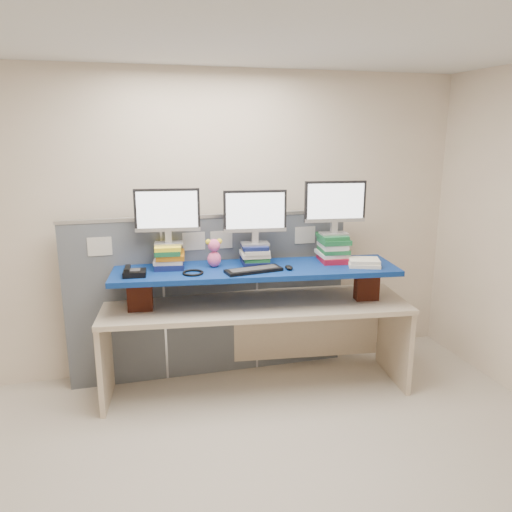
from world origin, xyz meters
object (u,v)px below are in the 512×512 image
object	(u,v)px
monitor_right	(335,204)
keyboard	(254,270)
desk	(256,320)
monitor_left	(167,213)
desk_phone	(134,272)
monitor_center	(255,214)
blue_board	(256,270)

from	to	relation	value
monitor_right	keyboard	distance (m)	0.93
desk	monitor_left	world-z (taller)	monitor_left
keyboard	desk_phone	xyz separation A→B (m)	(-0.96, 0.13, 0.01)
monitor_left	monitor_center	xyz separation A→B (m)	(0.73, -0.09, -0.03)
monitor_left	keyboard	xyz separation A→B (m)	(0.66, -0.33, -0.45)
desk	monitor_center	bearing A→B (deg)	85.82
monitor_center	monitor_right	xyz separation A→B (m)	(0.70, -0.08, 0.07)
monitor_center	monitor_right	bearing A→B (deg)	0.00
desk	monitor_left	distance (m)	1.20
blue_board	desk_phone	bearing A→B (deg)	-173.27
monitor_center	desk_phone	distance (m)	1.12
blue_board	keyboard	world-z (taller)	keyboard
desk_phone	blue_board	bearing A→B (deg)	4.64
desk_phone	monitor_left	bearing A→B (deg)	38.44
monitor_left	monitor_right	distance (m)	1.44
keyboard	desk_phone	size ratio (longest dim) A/B	2.55
blue_board	desk_phone	size ratio (longest dim) A/B	12.46
keyboard	desk_phone	bearing A→B (deg)	163.46
keyboard	monitor_right	bearing A→B (deg)	2.88
monitor_center	keyboard	world-z (taller)	monitor_center
blue_board	monitor_right	distance (m)	0.90
keyboard	desk	bearing A→B (deg)	58.34
desk	monitor_right	distance (m)	1.23
desk	desk_phone	world-z (taller)	desk_phone
monitor_left	desk	bearing A→B (deg)	-9.22
desk	desk_phone	size ratio (longest dim) A/B	13.97
blue_board	monitor_left	size ratio (longest dim) A/B	4.45
monitor_center	monitor_right	size ratio (longest dim) A/B	1.00
monitor_left	keyboard	distance (m)	0.86
monitor_center	desk_phone	world-z (taller)	monitor_center
monitor_center	blue_board	bearing A→B (deg)	-94.18
monitor_center	desk_phone	xyz separation A→B (m)	(-1.04, -0.11, -0.41)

